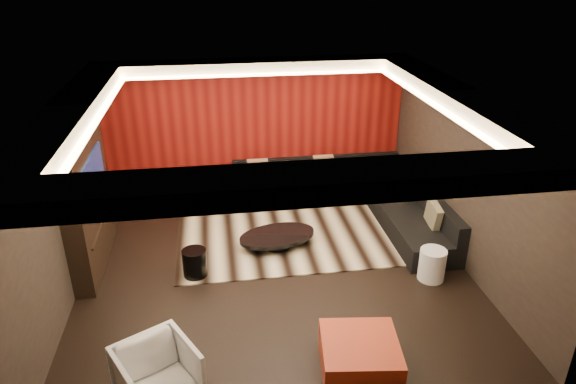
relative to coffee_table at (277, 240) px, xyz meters
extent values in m
cube|color=black|center=(-0.12, -0.65, -0.14)|extent=(6.00, 6.00, 0.02)
cube|color=silver|center=(-0.12, -0.65, 2.68)|extent=(6.00, 6.00, 0.02)
cube|color=black|center=(-0.12, 2.36, 1.27)|extent=(6.00, 0.02, 2.80)
cube|color=black|center=(-3.13, -0.65, 1.27)|extent=(0.02, 6.00, 2.80)
cube|color=black|center=(2.89, -0.65, 1.27)|extent=(0.02, 6.00, 2.80)
cube|color=#6B0C0A|center=(-0.12, 2.32, 1.27)|extent=(5.98, 0.05, 2.78)
cube|color=silver|center=(-0.12, 2.05, 2.56)|extent=(6.00, 0.60, 0.22)
cube|color=silver|center=(-0.12, -3.35, 2.56)|extent=(6.00, 0.60, 0.22)
cube|color=silver|center=(-2.82, -0.65, 2.56)|extent=(0.60, 4.80, 0.22)
cube|color=silver|center=(2.58, -0.65, 2.56)|extent=(0.60, 4.80, 0.22)
cube|color=#FFD899|center=(-0.12, 1.71, 2.47)|extent=(4.80, 0.08, 0.04)
cube|color=#FFD899|center=(-0.12, -3.01, 2.47)|extent=(4.80, 0.08, 0.04)
cube|color=#FFD899|center=(-2.48, -0.65, 2.47)|extent=(0.08, 4.80, 0.04)
cube|color=#FFD899|center=(2.24, -0.65, 2.47)|extent=(0.08, 4.80, 0.04)
cube|color=black|center=(-2.97, -0.05, 0.97)|extent=(0.30, 2.00, 2.20)
cube|color=black|center=(-2.81, -0.05, 1.32)|extent=(0.04, 1.30, 0.80)
cube|color=black|center=(-2.81, -0.05, 0.57)|extent=(0.04, 1.60, 0.04)
cube|color=beige|center=(0.29, 0.56, -0.12)|extent=(4.01, 3.01, 0.02)
cylinder|color=black|center=(0.00, 0.00, 0.00)|extent=(1.58, 1.58, 0.22)
cylinder|color=black|center=(-1.38, -0.69, 0.11)|extent=(0.45, 0.45, 0.44)
ellipsoid|color=beige|center=(-0.98, 1.63, 0.06)|extent=(0.81, 0.81, 0.35)
cylinder|color=white|center=(2.23, -1.30, 0.12)|extent=(0.43, 0.43, 0.51)
cube|color=maroon|center=(0.61, -3.00, 0.07)|extent=(1.03, 1.03, 0.41)
imported|color=silver|center=(-1.74, -3.15, 0.24)|extent=(1.09, 1.10, 0.74)
cube|color=black|center=(1.13, 1.90, 0.07)|extent=(3.50, 0.90, 0.40)
cube|color=black|center=(1.13, 2.25, 0.44)|extent=(3.50, 0.20, 0.35)
cube|color=black|center=(2.43, 0.15, 0.07)|extent=(0.90, 2.60, 0.40)
cube|color=black|center=(2.78, 0.15, 0.44)|extent=(0.20, 2.60, 0.35)
cube|color=black|center=(-0.67, 1.90, 0.17)|extent=(0.20, 0.90, 0.60)
cube|color=beige|center=(1.22, 2.06, 0.49)|extent=(0.42, 0.20, 0.44)
cube|color=beige|center=(-0.13, 2.04, 0.49)|extent=(0.42, 0.20, 0.44)
cube|color=beige|center=(2.29, 1.71, 0.49)|extent=(0.42, 0.20, 0.44)
cube|color=beige|center=(2.44, 0.71, 0.49)|extent=(0.12, 0.50, 0.50)
cube|color=beige|center=(2.60, -0.39, 0.49)|extent=(0.12, 0.50, 0.50)
camera|label=1|loc=(-0.95, -7.57, 4.47)|focal=32.00mm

